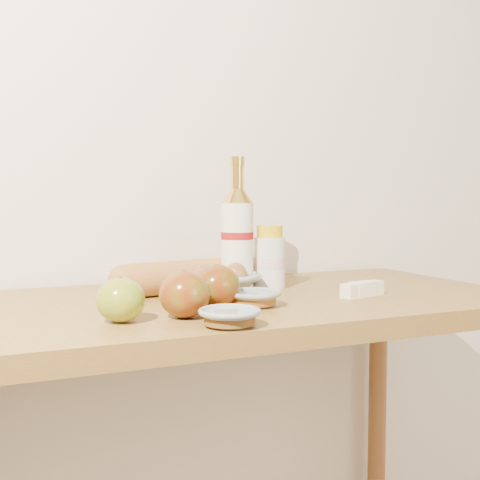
% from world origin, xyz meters
% --- Properties ---
extents(back_wall, '(3.50, 0.02, 2.60)m').
position_xyz_m(back_wall, '(0.00, 1.51, 1.30)').
color(back_wall, silver).
rests_on(back_wall, ground).
extents(table, '(1.20, 0.60, 0.90)m').
position_xyz_m(table, '(0.00, 1.18, 0.78)').
color(table, olive).
rests_on(table, ground).
extents(bourbon_bottle, '(0.08, 0.08, 0.29)m').
position_xyz_m(bourbon_bottle, '(0.04, 1.26, 1.02)').
color(bourbon_bottle, white).
rests_on(bourbon_bottle, table).
extents(cream_bottle, '(0.09, 0.09, 0.14)m').
position_xyz_m(cream_bottle, '(0.12, 1.26, 0.97)').
color(cream_bottle, silver).
rests_on(cream_bottle, table).
extents(egg_bowl, '(0.21, 0.21, 0.07)m').
position_xyz_m(egg_bowl, '(-0.01, 1.25, 0.93)').
color(egg_bowl, gray).
rests_on(egg_bowl, table).
extents(baguette, '(0.43, 0.15, 0.07)m').
position_xyz_m(baguette, '(-0.03, 1.28, 0.94)').
color(baguette, '#C9853D').
rests_on(baguette, table).
extents(apple_yellowgreen, '(0.09, 0.09, 0.07)m').
position_xyz_m(apple_yellowgreen, '(-0.27, 1.03, 0.94)').
color(apple_yellowgreen, '#A38E20').
rests_on(apple_yellowgreen, table).
extents(apple_redgreen_front, '(0.10, 0.10, 0.08)m').
position_xyz_m(apple_redgreen_front, '(-0.16, 1.02, 0.94)').
color(apple_redgreen_front, maroon).
rests_on(apple_redgreen_front, table).
extents(apple_redgreen_right, '(0.10, 0.10, 0.08)m').
position_xyz_m(apple_redgreen_right, '(-0.07, 1.09, 0.94)').
color(apple_redgreen_right, maroon).
rests_on(apple_redgreen_right, table).
extents(sugar_bowl, '(0.10, 0.10, 0.03)m').
position_xyz_m(sugar_bowl, '(-0.12, 0.92, 0.92)').
color(sugar_bowl, '#8D9A96').
rests_on(sugar_bowl, table).
extents(syrup_bowl, '(0.10, 0.10, 0.03)m').
position_xyz_m(syrup_bowl, '(-0.00, 1.07, 0.92)').
color(syrup_bowl, gray).
rests_on(syrup_bowl, table).
extents(butter_stick, '(0.11, 0.05, 0.03)m').
position_xyz_m(butter_stick, '(0.25, 1.08, 0.91)').
color(butter_stick, '#F9F1C1').
rests_on(butter_stick, table).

